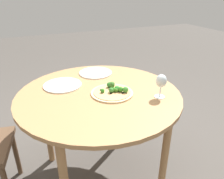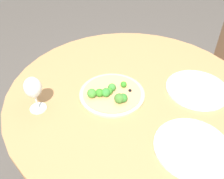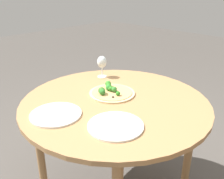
# 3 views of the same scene
# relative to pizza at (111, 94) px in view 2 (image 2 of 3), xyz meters

# --- Properties ---
(dining_table) EXTENTS (1.09, 1.09, 0.75)m
(dining_table) POSITION_rel_pizza_xyz_m (0.05, 0.08, -0.10)
(dining_table) COLOR #A87A4C
(dining_table) RESTS_ON ground_plane
(pizza) EXTENTS (0.28, 0.28, 0.06)m
(pizza) POSITION_rel_pizza_xyz_m (0.00, 0.00, 0.00)
(pizza) COLOR #DBBC89
(pizza) RESTS_ON dining_table
(wine_glass) EXTENTS (0.07, 0.07, 0.16)m
(wine_glass) POSITION_rel_pizza_xyz_m (-0.17, -0.26, 0.09)
(wine_glass) COLOR silver
(wine_glass) RESTS_ON dining_table
(plate_near) EXTENTS (0.27, 0.27, 0.01)m
(plate_near) POSITION_rel_pizza_xyz_m (0.26, 0.28, -0.01)
(plate_near) COLOR silver
(plate_near) RESTS_ON dining_table
(plate_far) EXTENTS (0.27, 0.27, 0.01)m
(plate_far) POSITION_rel_pizza_xyz_m (0.39, -0.02, -0.01)
(plate_far) COLOR silver
(plate_far) RESTS_ON dining_table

